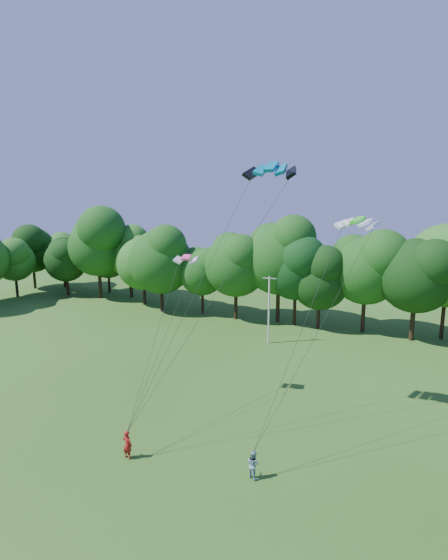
% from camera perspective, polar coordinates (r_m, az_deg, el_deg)
% --- Properties ---
extents(ground, '(160.00, 160.00, 0.00)m').
position_cam_1_polar(ground, '(25.46, -20.81, -26.01)').
color(ground, '#2A5016').
rests_on(ground, ground).
extents(utility_pole, '(1.40, 0.33, 7.05)m').
position_cam_1_polar(utility_pole, '(45.20, 5.88, -3.79)').
color(utility_pole, beige).
rests_on(utility_pole, ground).
extents(kite_flyer_left, '(0.66, 0.46, 1.72)m').
position_cam_1_polar(kite_flyer_left, '(27.60, -12.50, -20.25)').
color(kite_flyer_left, '#A81915').
rests_on(kite_flyer_left, ground).
extents(kite_flyer_right, '(0.94, 0.85, 1.58)m').
position_cam_1_polar(kite_flyer_right, '(25.60, 3.83, -22.89)').
color(kite_flyer_right, '#87A7BC').
rests_on(kite_flyer_right, ground).
extents(kite_teal, '(3.35, 1.73, 0.76)m').
position_cam_1_polar(kite_teal, '(28.61, 6.19, 14.49)').
color(kite_teal, '#046E93').
rests_on(kite_teal, ground).
extents(kite_green, '(2.72, 1.83, 0.43)m').
position_cam_1_polar(kite_green, '(27.54, 17.07, 7.50)').
color(kite_green, '#2BE322').
rests_on(kite_green, ground).
extents(kite_pink, '(1.92, 1.30, 0.35)m').
position_cam_1_polar(kite_pink, '(31.68, -4.97, 2.97)').
color(kite_pink, '#FF4685').
rests_on(kite_pink, ground).
extents(tree_back_west, '(9.43, 9.43, 13.71)m').
position_cam_1_polar(tree_back_west, '(67.19, -16.16, 4.86)').
color(tree_back_west, black).
rests_on(tree_back_west, ground).
extents(tree_back_center, '(8.06, 8.06, 11.73)m').
position_cam_1_polar(tree_back_center, '(51.55, 9.39, 2.08)').
color(tree_back_center, '#311B13').
rests_on(tree_back_center, ground).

